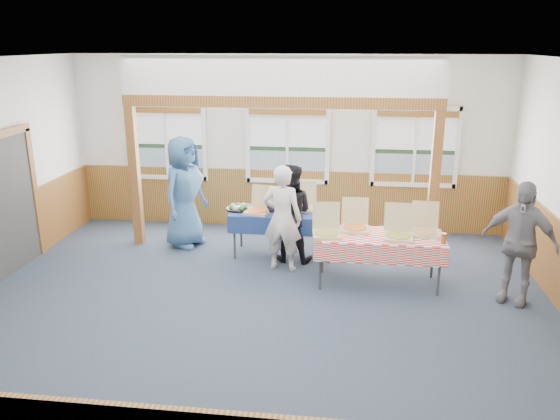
% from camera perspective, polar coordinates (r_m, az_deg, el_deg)
% --- Properties ---
extents(floor, '(8.00, 8.00, 0.00)m').
position_cam_1_polar(floor, '(7.35, -2.27, -10.48)').
color(floor, '#283142').
rests_on(floor, ground).
extents(ceiling, '(8.00, 8.00, 0.00)m').
position_cam_1_polar(ceiling, '(6.51, -2.62, 15.33)').
color(ceiling, white).
rests_on(ceiling, wall_back).
extents(wall_back, '(8.00, 0.00, 8.00)m').
position_cam_1_polar(wall_back, '(10.13, 0.80, 6.93)').
color(wall_back, silver).
rests_on(wall_back, floor).
extents(wall_front, '(8.00, 0.00, 8.00)m').
position_cam_1_polar(wall_front, '(3.60, -11.77, -13.48)').
color(wall_front, silver).
rests_on(wall_front, floor).
extents(wainscot_back, '(7.98, 0.05, 1.10)m').
position_cam_1_polar(wainscot_back, '(10.35, 0.76, 1.18)').
color(wainscot_back, brown).
rests_on(wainscot_back, floor).
extents(cased_opening, '(0.06, 1.30, 2.10)m').
position_cam_1_polar(cased_opening, '(9.19, -26.55, 0.47)').
color(cased_opening, '#333333').
rests_on(cased_opening, wall_left).
extents(window_left, '(1.56, 0.10, 1.46)m').
position_cam_1_polar(window_left, '(10.58, -11.82, 7.44)').
color(window_left, white).
rests_on(window_left, wall_back).
extents(window_mid, '(1.56, 0.10, 1.46)m').
position_cam_1_polar(window_mid, '(10.08, 0.78, 7.33)').
color(window_mid, white).
rests_on(window_mid, wall_back).
extents(window_right, '(1.56, 0.10, 1.46)m').
position_cam_1_polar(window_right, '(10.10, 13.96, 6.84)').
color(window_right, white).
rests_on(window_right, wall_back).
extents(post_left, '(0.15, 0.15, 2.40)m').
position_cam_1_polar(post_left, '(9.68, -14.92, 3.43)').
color(post_left, brown).
rests_on(post_left, floor).
extents(post_right, '(0.15, 0.15, 2.40)m').
position_cam_1_polar(post_right, '(9.10, 15.80, 2.50)').
color(post_right, brown).
rests_on(post_right, floor).
extents(cross_beam, '(5.15, 0.18, 0.18)m').
position_cam_1_polar(cross_beam, '(8.83, -0.04, 11.23)').
color(cross_beam, brown).
rests_on(cross_beam, post_left).
extents(table_left, '(1.87, 1.34, 0.76)m').
position_cam_1_polar(table_left, '(8.92, 0.36, -0.50)').
color(table_left, '#333333').
rests_on(table_left, floor).
extents(table_right, '(1.90, 0.99, 0.76)m').
position_cam_1_polar(table_right, '(7.97, 10.33, -2.98)').
color(table_right, '#333333').
rests_on(table_right, floor).
extents(pizza_box_a, '(0.46, 0.52, 0.41)m').
position_cam_1_polar(pizza_box_a, '(8.83, -2.24, 0.15)').
color(pizza_box_a, tan).
rests_on(pizza_box_a, table_left).
extents(pizza_box_b, '(0.44, 0.51, 0.42)m').
position_cam_1_polar(pizza_box_b, '(9.00, 2.66, 0.49)').
color(pizza_box_b, tan).
rests_on(pizza_box_b, table_left).
extents(pizza_box_c, '(0.44, 0.52, 0.43)m').
position_cam_1_polar(pizza_box_c, '(7.82, 4.89, -2.18)').
color(pizza_box_c, tan).
rests_on(pizza_box_c, table_right).
extents(pizza_box_d, '(0.40, 0.49, 0.43)m').
position_cam_1_polar(pizza_box_d, '(8.09, 7.83, -1.60)').
color(pizza_box_d, tan).
rests_on(pizza_box_d, table_right).
extents(pizza_box_e, '(0.44, 0.52, 0.44)m').
position_cam_1_polar(pizza_box_e, '(7.87, 12.24, -2.38)').
color(pizza_box_e, tan).
rests_on(pizza_box_e, table_right).
extents(pizza_box_f, '(0.42, 0.50, 0.42)m').
position_cam_1_polar(pizza_box_f, '(8.13, 14.92, -1.96)').
color(pizza_box_f, tan).
rests_on(pizza_box_f, table_right).
extents(veggie_tray, '(0.40, 0.40, 0.09)m').
position_cam_1_polar(veggie_tray, '(9.00, -4.38, 0.24)').
color(veggie_tray, black).
rests_on(veggie_tray, table_left).
extents(drink_glass, '(0.07, 0.07, 0.15)m').
position_cam_1_polar(drink_glass, '(7.79, 16.73, -2.88)').
color(drink_glass, '#904C18').
rests_on(drink_glass, table_right).
extents(woman_white, '(0.66, 0.49, 1.66)m').
position_cam_1_polar(woman_white, '(8.31, 0.25, -0.87)').
color(woman_white, silver).
rests_on(woman_white, floor).
extents(woman_black, '(0.82, 0.67, 1.59)m').
position_cam_1_polar(woman_black, '(8.68, 0.98, -0.33)').
color(woman_black, black).
rests_on(woman_black, floor).
extents(man_blue, '(0.91, 1.10, 1.92)m').
position_cam_1_polar(man_blue, '(9.42, -9.96, 1.88)').
color(man_blue, '#38618C').
rests_on(man_blue, floor).
extents(person_grey, '(1.07, 0.85, 1.70)m').
position_cam_1_polar(person_grey, '(7.94, 23.67, -3.14)').
color(person_grey, slate).
rests_on(person_grey, floor).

